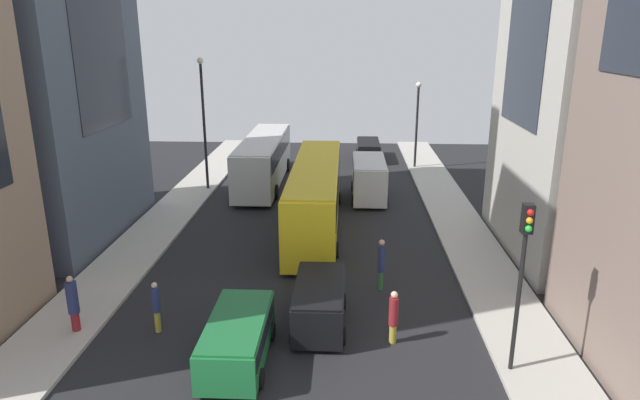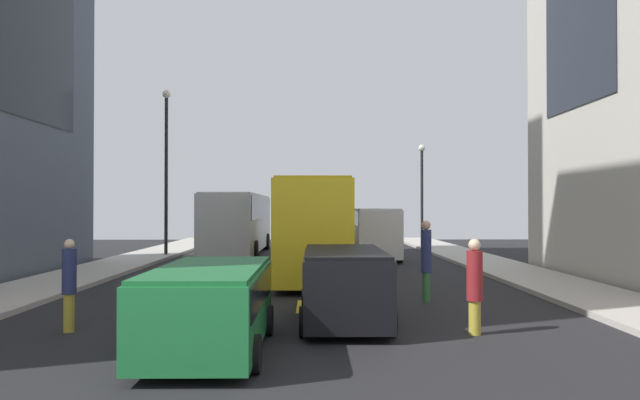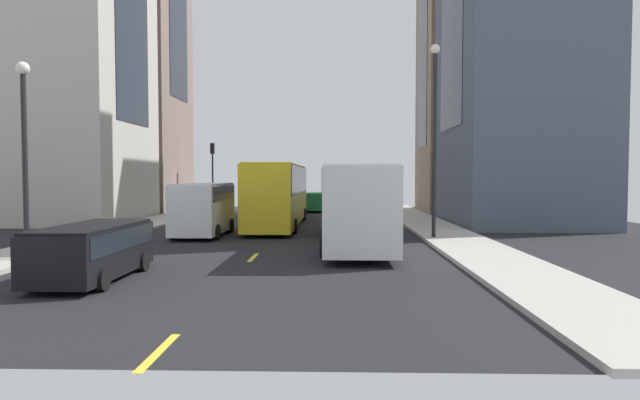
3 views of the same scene
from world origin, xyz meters
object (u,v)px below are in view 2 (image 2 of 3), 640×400
at_px(city_bus_white, 239,219).
at_px(pedestrian_waiting_curb, 69,282).
at_px(delivery_van_white, 375,230).
at_px(pedestrian_crossing_near, 475,284).
at_px(car_black_0, 363,232).
at_px(streetcar_yellow, 313,220).
at_px(pedestrian_crossing_mid, 426,257).
at_px(car_green_2, 210,301).
at_px(car_black_1, 344,280).

distance_m(city_bus_white, pedestrian_waiting_curb, 20.35).
relative_size(delivery_van_white, pedestrian_crossing_near, 2.74).
xyz_separation_m(delivery_van_white, pedestrian_crossing_near, (0.20, -17.44, -0.46)).
relative_size(car_black_0, pedestrian_crossing_near, 2.39).
xyz_separation_m(city_bus_white, streetcar_yellow, (4.15, -8.76, 0.12)).
relative_size(delivery_van_white, car_black_0, 1.15).
distance_m(city_bus_white, delivery_van_white, 7.99).
xyz_separation_m(streetcar_yellow, pedestrian_waiting_curb, (-5.15, -11.53, -1.07)).
xyz_separation_m(city_bus_white, pedestrian_crossing_mid, (7.31, -16.48, -0.77)).
bearing_deg(car_black_0, delivery_van_white, -91.93).
bearing_deg(streetcar_yellow, city_bus_white, 115.34).
xyz_separation_m(pedestrian_crossing_near, pedestrian_crossing_mid, (-0.20, 4.16, 0.18)).
bearing_deg(streetcar_yellow, delivery_van_white, 60.42).
bearing_deg(delivery_van_white, car_black_0, 88.07).
bearing_deg(pedestrian_crossing_mid, delivery_van_white, -141.71).
distance_m(car_green_2, pedestrian_waiting_curb, 3.71).
relative_size(car_black_0, car_green_2, 1.06).
bearing_deg(car_black_1, delivery_van_white, 81.49).
bearing_deg(pedestrian_crossing_near, delivery_van_white, 36.75).
relative_size(city_bus_white, pedestrian_waiting_curb, 6.19).
relative_size(car_black_0, car_black_1, 1.14).
relative_size(car_black_0, pedestrian_crossing_mid, 2.09).
distance_m(streetcar_yellow, car_black_1, 10.84).
bearing_deg(car_black_0, pedestrian_crossing_near, -90.35).
relative_size(car_black_1, pedestrian_crossing_mid, 1.84).
bearing_deg(pedestrian_crossing_near, streetcar_yellow, 51.86).
height_order(city_bus_white, car_green_2, city_bus_white).
bearing_deg(delivery_van_white, pedestrian_crossing_near, -89.33).
xyz_separation_m(city_bus_white, pedestrian_crossing_near, (7.51, -20.65, -0.95)).
distance_m(streetcar_yellow, car_black_0, 17.28).
height_order(car_black_0, pedestrian_waiting_curb, pedestrian_waiting_curb).
bearing_deg(pedestrian_crossing_mid, pedestrian_waiting_curb, -27.08).
bearing_deg(car_green_2, streetcar_yellow, 81.98).
distance_m(pedestrian_waiting_curb, pedestrian_crossing_mid, 9.15).
distance_m(city_bus_white, car_green_2, 22.17).
bearing_deg(streetcar_yellow, pedestrian_crossing_mid, -67.72).
xyz_separation_m(car_green_2, pedestrian_crossing_mid, (5.03, 5.55, 0.32)).
bearing_deg(pedestrian_crossing_mid, city_bus_white, -117.82).
relative_size(car_green_2, pedestrian_crossing_near, 2.25).
distance_m(delivery_van_white, car_black_0, 11.33).
bearing_deg(car_green_2, car_black_1, 44.12).
distance_m(car_black_1, car_green_2, 3.60).
distance_m(delivery_van_white, pedestrian_crossing_mid, 13.28).
bearing_deg(car_black_1, pedestrian_waiting_curb, -172.47).
xyz_separation_m(car_black_0, pedestrian_crossing_near, (-0.18, -28.75, 0.13)).
bearing_deg(pedestrian_crossing_mid, car_black_1, -0.57).
relative_size(streetcar_yellow, car_black_0, 2.91).
height_order(car_green_2, pedestrian_crossing_mid, pedestrian_crossing_mid).
relative_size(city_bus_white, pedestrian_crossing_near, 6.13).
bearing_deg(car_green_2, pedestrian_crossing_mid, 47.79).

